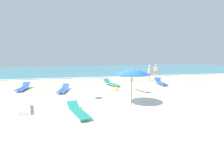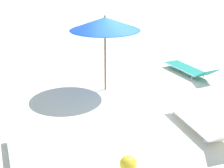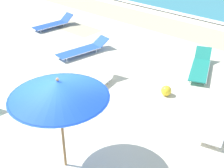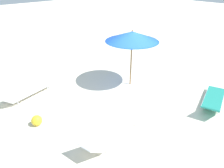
{
  "view_description": "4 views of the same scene",
  "coord_description": "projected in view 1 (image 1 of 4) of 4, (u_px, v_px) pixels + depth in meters",
  "views": [
    {
      "loc": [
        -2.31,
        -10.09,
        3.16
      ],
      "look_at": [
        -0.03,
        1.36,
        1.0
      ],
      "focal_mm": 28.0,
      "sensor_mm": 36.0,
      "label": 1
    },
    {
      "loc": [
        1.77,
        8.5,
        3.71
      ],
      "look_at": [
        0.85,
        1.63,
        1.01
      ],
      "focal_mm": 50.0,
      "sensor_mm": 36.0,
      "label": 2
    },
    {
      "loc": [
        5.16,
        -3.81,
        5.27
      ],
      "look_at": [
        -0.06,
        2.03,
        0.77
      ],
      "focal_mm": 50.0,
      "sensor_mm": 36.0,
      "label": 3
    },
    {
      "loc": [
        -4.81,
        5.61,
        4.27
      ],
      "look_at": [
        -0.11,
        1.33,
        0.98
      ],
      "focal_mm": 35.0,
      "sensor_mm": 36.0,
      "label": 4
    }
  ],
  "objects": [
    {
      "name": "ground_plane",
      "position": [
        117.0,
        105.0,
        10.77
      ],
      "size": [
        60.0,
        60.0,
        0.16
      ],
      "color": "beige"
    },
    {
      "name": "ocean_water",
      "position": [
        91.0,
        70.0,
        30.62
      ],
      "size": [
        60.0,
        18.89,
        0.07
      ],
      "color": "teal",
      "rests_on": "ground_plane"
    },
    {
      "name": "beach_umbrella",
      "position": [
        132.0,
        71.0,
        10.02
      ],
      "size": [
        2.09,
        2.09,
        2.32
      ],
      "color": "olive",
      "rests_on": "ground_plane"
    },
    {
      "name": "lounger_stack",
      "position": [
        24.0,
        109.0,
        9.45
      ],
      "size": [
        1.07,
        2.01,
        0.24
      ],
      "rotation": [
        0.0,
        0.0,
        0.25
      ],
      "color": "white",
      "rests_on": "ground_plane"
    },
    {
      "name": "sun_lounger_under_umbrella",
      "position": [
        161.0,
        83.0,
        17.0
      ],
      "size": [
        0.7,
        2.15,
        0.56
      ],
      "rotation": [
        0.0,
        0.0,
        -0.04
      ],
      "color": "blue",
      "rests_on": "ground_plane"
    },
    {
      "name": "sun_lounger_beside_umbrella",
      "position": [
        112.0,
        83.0,
        16.5
      ],
      "size": [
        1.41,
        2.31,
        0.56
      ],
      "rotation": [
        0.0,
        0.0,
        0.39
      ],
      "color": "#1E8475",
      "rests_on": "ground_plane"
    },
    {
      "name": "sun_lounger_near_water_left",
      "position": [
        22.0,
        88.0,
        14.52
      ],
      "size": [
        0.84,
        2.14,
        0.53
      ],
      "rotation": [
        0.0,
        0.0,
        -0.11
      ],
      "color": "blue",
      "rests_on": "ground_plane"
    },
    {
      "name": "sun_lounger_near_water_right",
      "position": [
        78.0,
        111.0,
        8.8
      ],
      "size": [
        1.26,
        2.34,
        0.49
      ],
      "rotation": [
        0.0,
        0.0,
        0.31
      ],
      "color": "#1E8475",
      "rests_on": "ground_plane"
    },
    {
      "name": "sun_lounger_mid_beach_solo",
      "position": [
        140.0,
        88.0,
        14.38
      ],
      "size": [
        1.1,
        2.27,
        0.55
      ],
      "rotation": [
        0.0,
        0.0,
        0.24
      ],
      "color": "white",
      "rests_on": "ground_plane"
    },
    {
      "name": "sun_lounger_mid_beach_pair_a",
      "position": [
        94.0,
        93.0,
        12.8
      ],
      "size": [
        1.0,
        2.32,
        0.54
      ],
      "rotation": [
        0.0,
        0.0,
        0.18
      ],
      "color": "white",
      "rests_on": "ground_plane"
    },
    {
      "name": "sun_lounger_mid_beach_pair_b",
      "position": [
        63.0,
        89.0,
        14.01
      ],
      "size": [
        0.98,
        2.36,
        0.48
      ],
      "rotation": [
        0.0,
        0.0,
        -0.17
      ],
      "color": "blue",
      "rests_on": "ground_plane"
    },
    {
      "name": "beachgoer_wading_adult",
      "position": [
        149.0,
        72.0,
        19.03
      ],
      "size": [
        0.32,
        0.39,
        1.76
      ],
      "rotation": [
        0.0,
        0.0,
        4.12
      ],
      "color": "beige",
      "rests_on": "ground_plane"
    },
    {
      "name": "beachgoer_shoreline_child",
      "position": [
        156.0,
        70.0,
        20.57
      ],
      "size": [
        0.39,
        0.31,
        1.76
      ],
      "rotation": [
        0.0,
        0.0,
        2.58
      ],
      "color": "tan",
      "rests_on": "ground_plane"
    },
    {
      "name": "beach_ball",
      "position": [
        117.0,
        89.0,
        14.39
      ],
      "size": [
        0.33,
        0.33,
        0.33
      ],
      "color": "yellow",
      "rests_on": "ground_plane"
    }
  ]
}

